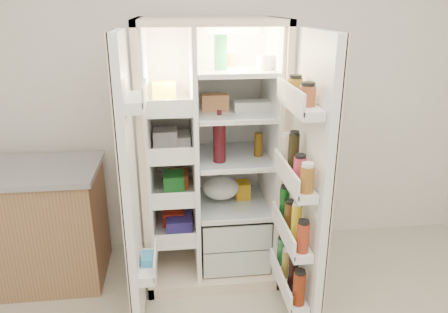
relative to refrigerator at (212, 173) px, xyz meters
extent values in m
cube|color=white|center=(0.12, 0.35, 0.61)|extent=(4.00, 0.02, 2.70)
cube|color=beige|center=(-0.02, 0.28, 0.16)|extent=(0.92, 0.04, 1.80)
cube|color=beige|center=(-0.46, -0.05, 0.16)|extent=(0.04, 0.70, 1.80)
cube|color=beige|center=(0.42, -0.05, 0.16)|extent=(0.04, 0.70, 1.80)
cube|color=beige|center=(-0.02, -0.05, 1.04)|extent=(0.92, 0.70, 0.04)
cube|color=beige|center=(-0.02, -0.05, -0.70)|extent=(0.92, 0.70, 0.08)
cube|color=white|center=(-0.02, 0.25, 0.18)|extent=(0.84, 0.02, 1.68)
cube|color=white|center=(-0.43, -0.05, 0.18)|extent=(0.02, 0.62, 1.68)
cube|color=white|center=(0.39, -0.05, 0.18)|extent=(0.02, 0.62, 1.68)
cube|color=white|center=(-0.13, -0.05, 0.18)|extent=(0.03, 0.62, 1.68)
cube|color=silver|center=(0.14, -0.07, -0.56)|extent=(0.47, 0.52, 0.19)
cube|color=silver|center=(0.14, -0.07, -0.36)|extent=(0.47, 0.52, 0.19)
cube|color=#FFD18C|center=(0.14, 0.00, 0.98)|extent=(0.30, 0.30, 0.02)
cube|color=white|center=(-0.28, -0.05, -0.39)|extent=(0.28, 0.58, 0.02)
cube|color=white|center=(-0.28, -0.05, -0.09)|extent=(0.28, 0.58, 0.02)
cube|color=white|center=(-0.28, -0.05, 0.21)|extent=(0.28, 0.58, 0.02)
cube|color=white|center=(-0.28, -0.05, 0.51)|extent=(0.28, 0.58, 0.02)
cube|color=white|center=(0.14, -0.05, -0.22)|extent=(0.49, 0.58, 0.01)
cube|color=white|center=(0.14, -0.05, 0.14)|extent=(0.49, 0.58, 0.01)
cube|color=white|center=(0.14, -0.05, 0.46)|extent=(0.49, 0.58, 0.02)
cube|color=white|center=(0.14, -0.05, 0.74)|extent=(0.49, 0.58, 0.02)
cube|color=red|center=(-0.28, -0.05, -0.33)|extent=(0.16, 0.20, 0.10)
cube|color=#258830|center=(-0.28, -0.05, -0.02)|extent=(0.14, 0.18, 0.12)
cube|color=white|center=(-0.28, -0.05, 0.25)|extent=(0.20, 0.22, 0.07)
cube|color=yellow|center=(-0.28, -0.05, 0.59)|extent=(0.15, 0.16, 0.14)
cube|color=#4838AA|center=(-0.28, -0.05, -0.34)|extent=(0.18, 0.20, 0.09)
cube|color=#E15027|center=(-0.28, -0.05, -0.03)|extent=(0.14, 0.18, 0.10)
cube|color=silver|center=(-0.28, -0.05, 0.28)|extent=(0.16, 0.16, 0.12)
sphere|color=orange|center=(0.01, -0.15, -0.62)|extent=(0.07, 0.07, 0.07)
sphere|color=orange|center=(0.10, -0.11, -0.62)|extent=(0.07, 0.07, 0.07)
sphere|color=orange|center=(0.20, -0.15, -0.62)|extent=(0.07, 0.07, 0.07)
sphere|color=orange|center=(0.06, -0.01, -0.62)|extent=(0.07, 0.07, 0.07)
sphere|color=orange|center=(0.16, -0.03, -0.62)|extent=(0.07, 0.07, 0.07)
sphere|color=orange|center=(0.26, -0.07, -0.62)|extent=(0.07, 0.07, 0.07)
ellipsoid|color=#367025|center=(0.14, -0.05, -0.34)|extent=(0.26, 0.24, 0.11)
cylinder|color=#450E15|center=(0.03, -0.16, 0.27)|extent=(0.08, 0.08, 0.26)
cylinder|color=brown|center=(0.31, -0.09, 0.23)|extent=(0.06, 0.06, 0.16)
cube|color=#227F46|center=(0.05, -0.11, 0.85)|extent=(0.07, 0.07, 0.21)
cylinder|color=white|center=(0.32, -0.15, 0.79)|extent=(0.10, 0.10, 0.09)
cylinder|color=#A46225|center=(0.14, 0.04, 0.78)|extent=(0.06, 0.06, 0.08)
cube|color=silver|center=(0.27, -0.08, 0.50)|extent=(0.26, 0.11, 0.07)
cube|color=#BE7D4C|center=(0.02, -0.03, 0.52)|extent=(0.18, 0.10, 0.11)
ellipsoid|color=silver|center=(0.06, -0.05, -0.13)|extent=(0.25, 0.23, 0.16)
cube|color=gold|center=(0.22, 0.02, -0.15)|extent=(0.10, 0.12, 0.12)
cube|color=white|center=(-0.52, -0.60, 0.16)|extent=(0.05, 0.40, 1.72)
cube|color=beige|center=(-0.54, -0.60, 0.16)|extent=(0.01, 0.40, 1.72)
cube|color=white|center=(-0.45, -0.60, -0.34)|extent=(0.09, 0.32, 0.06)
cube|color=white|center=(-0.45, -0.60, 0.66)|extent=(0.09, 0.32, 0.06)
cube|color=#338CCC|center=(-0.45, -0.60, -0.31)|extent=(0.07, 0.12, 0.10)
cube|color=white|center=(0.48, -0.69, 0.16)|extent=(0.05, 0.58, 1.72)
cube|color=beige|center=(0.51, -0.69, 0.16)|extent=(0.01, 0.58, 1.72)
cube|color=white|center=(0.40, -0.69, -0.48)|extent=(0.11, 0.50, 0.05)
cube|color=white|center=(0.40, -0.69, -0.14)|extent=(0.11, 0.50, 0.05)
cube|color=white|center=(0.40, -0.69, 0.21)|extent=(0.11, 0.50, 0.05)
cube|color=white|center=(0.40, -0.69, 0.64)|extent=(0.11, 0.50, 0.05)
cylinder|color=maroon|center=(0.40, -0.89, -0.36)|extent=(0.07, 0.07, 0.20)
cylinder|color=black|center=(0.40, -0.76, -0.35)|extent=(0.06, 0.06, 0.22)
cylinder|color=#A88C38|center=(0.40, -0.63, -0.37)|extent=(0.06, 0.06, 0.18)
cylinder|color=#257039|center=(0.40, -0.50, -0.36)|extent=(0.06, 0.06, 0.19)
cylinder|color=#993019|center=(0.40, -0.89, -0.03)|extent=(0.07, 0.07, 0.17)
cylinder|color=gold|center=(0.40, -0.76, -0.01)|extent=(0.06, 0.06, 0.21)
cylinder|color=#583416|center=(0.40, -0.63, -0.04)|extent=(0.07, 0.07, 0.16)
cylinder|color=#114C16|center=(0.40, -0.50, -0.02)|extent=(0.06, 0.06, 0.20)
cylinder|color=brown|center=(0.40, -0.89, 0.30)|extent=(0.07, 0.07, 0.14)
cylinder|color=#C4324D|center=(0.40, -0.76, 0.30)|extent=(0.07, 0.07, 0.14)
cylinder|color=black|center=(0.40, -0.63, 0.35)|extent=(0.06, 0.06, 0.23)
cylinder|color=beige|center=(0.40, -0.50, 0.32)|extent=(0.06, 0.06, 0.18)
cylinder|color=brown|center=(0.40, -0.81, 0.71)|extent=(0.08, 0.08, 0.10)
cylinder|color=#996C1B|center=(0.40, -0.59, 0.71)|extent=(0.08, 0.08, 0.10)
cube|color=#98704C|center=(-1.37, -0.04, -0.34)|extent=(1.13, 0.58, 0.81)
cube|color=gray|center=(-1.37, -0.04, 0.09)|extent=(1.17, 0.62, 0.04)
camera|label=1|loc=(-0.25, -2.80, 1.14)|focal=34.00mm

